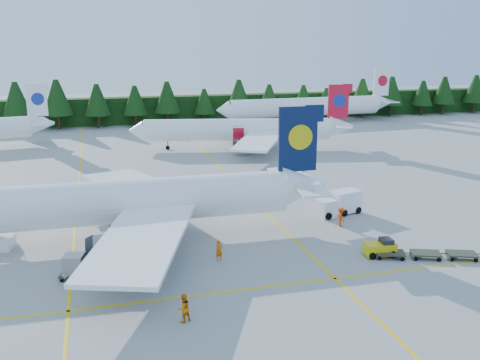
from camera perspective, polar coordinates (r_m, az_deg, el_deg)
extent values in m
plane|color=#A0A09B|center=(46.44, 0.12, -8.28)|extent=(320.00, 320.00, 0.00)
cube|color=yellow|center=(63.93, -16.99, -2.49)|extent=(0.25, 120.00, 0.01)
cube|color=yellow|center=(66.18, 0.56, -1.27)|extent=(0.25, 120.00, 0.01)
cube|color=yellow|center=(41.19, 2.37, -11.39)|extent=(80.00, 0.25, 0.01)
cube|color=black|center=(124.72, -9.97, 7.36)|extent=(220.00, 4.00, 6.00)
cylinder|color=white|center=(50.54, -14.70, -2.41)|extent=(35.00, 4.91, 4.11)
cube|color=#08163C|center=(52.44, 6.18, 4.36)|extent=(3.91, 0.45, 6.37)
cube|color=white|center=(59.14, -11.63, -0.41)|extent=(10.32, 16.52, 1.17)
cylinder|color=gray|center=(56.82, -13.49, -2.63)|extent=(3.54, 2.24, 2.16)
cube|color=white|center=(42.48, -10.54, -6.29)|extent=(10.91, 16.57, 1.17)
cylinder|color=gray|center=(45.54, -13.28, -6.93)|extent=(3.54, 2.24, 2.16)
cylinder|color=white|center=(92.59, -0.23, 5.41)|extent=(32.04, 10.11, 3.76)
cone|color=white|center=(93.20, -10.95, 5.20)|extent=(3.33, 4.21, 3.76)
cube|color=red|center=(94.59, 10.44, 8.23)|extent=(3.56, 1.04, 5.82)
cube|color=white|center=(100.75, 1.11, 5.82)|extent=(7.17, 14.63, 1.07)
cylinder|color=gray|center=(98.32, 0.13, 4.83)|extent=(3.53, 2.57, 1.97)
cube|color=white|center=(85.06, 1.99, 4.20)|extent=(11.86, 15.03, 1.07)
cylinder|color=gray|center=(87.62, 0.59, 3.64)|extent=(3.53, 2.57, 1.97)
cylinder|color=gray|center=(93.13, -7.72, 3.71)|extent=(0.23, 0.23, 1.60)
cube|color=white|center=(103.14, -20.87, 7.98)|extent=(3.54, 0.86, 5.76)
cylinder|color=white|center=(123.15, 6.96, 7.75)|extent=(35.86, 5.78, 4.20)
cone|color=white|center=(116.46, -1.80, 7.46)|extent=(3.12, 4.33, 4.20)
cube|color=white|center=(131.93, 14.85, 10.11)|extent=(4.00, 0.54, 6.51)
cylinder|color=gray|center=(118.55, 0.91, 6.16)|extent=(0.25, 0.25, 1.68)
cube|color=gray|center=(55.66, -24.13, -1.88)|extent=(1.91, 1.46, 0.12)
cube|color=white|center=(57.33, 9.13, -3.00)|extent=(2.19, 2.19, 1.87)
cube|color=black|center=(57.20, 9.15, -2.57)|extent=(1.91, 2.03, 0.80)
cube|color=white|center=(58.90, 11.16, -2.21)|extent=(3.61, 2.73, 2.31)
cube|color=yellow|center=(48.22, 14.67, -7.11)|extent=(2.76, 1.64, 1.04)
cube|color=black|center=(48.22, 15.34, -6.31)|extent=(1.05, 1.31, 0.47)
cube|color=#383C2C|center=(48.05, 15.70, -7.46)|extent=(2.82, 2.31, 0.14)
cube|color=#383C2C|center=(48.84, 19.22, -7.38)|extent=(2.82, 2.31, 0.14)
cube|color=#383C2C|center=(49.81, 22.60, -7.27)|extent=(2.82, 2.31, 0.14)
cube|color=#383C2C|center=(44.40, -17.20, -9.53)|extent=(2.49, 2.15, 0.14)
cube|color=#A8ABAD|center=(44.07, -17.28, -8.55)|extent=(1.83, 1.80, 1.51)
cube|color=#383C2C|center=(43.26, -13.88, -9.94)|extent=(2.49, 2.15, 0.14)
cube|color=#A8ABAD|center=(42.93, -13.95, -8.94)|extent=(1.83, 1.80, 1.51)
imported|color=#EF5D05|center=(45.56, -2.24, -7.54)|extent=(0.74, 0.58, 1.79)
imported|color=orange|center=(36.37, -6.04, -13.43)|extent=(1.19, 1.09, 1.97)
imported|color=#D63E04|center=(54.62, 10.72, -3.91)|extent=(0.56, 0.81, 1.95)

